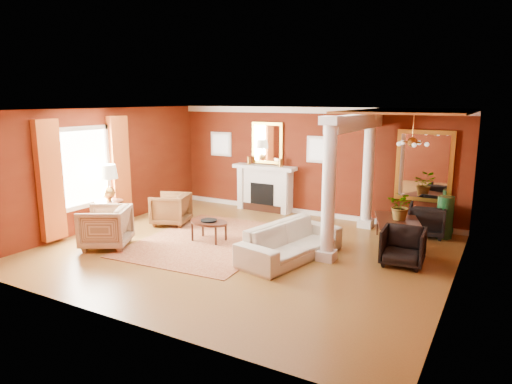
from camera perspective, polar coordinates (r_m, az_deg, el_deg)
The scene contains 27 objects.
ground at distance 9.60m, azimuth -1.47°, elevation -7.34°, with size 8.00×8.00×0.00m, color brown.
room_shell at distance 9.15m, azimuth -1.53°, elevation 4.70°, with size 8.04×7.04×2.92m.
fireplace at distance 12.85m, azimuth 1.10°, elevation 0.51°, with size 1.85×0.42×1.29m.
overmantel_mirror at distance 12.79m, azimuth 1.41°, elevation 6.13°, with size 0.95×0.07×1.15m.
flank_window_left at distance 13.60m, azimuth -4.38°, elevation 6.00°, with size 0.70×0.07×0.70m.
flank_window_right at distance 12.17m, azimuth 7.92°, elevation 5.27°, with size 0.70×0.07×0.70m.
left_window at distance 11.31m, azimuth -20.37°, elevation 2.26°, with size 0.21×2.55×2.60m.
column_front at distance 8.79m, azimuth 9.07°, elevation 0.37°, with size 0.36×0.36×2.80m.
column_back at distance 11.33m, azimuth 13.85°, elevation 2.68°, with size 0.36×0.36×2.80m.
header_beam at distance 10.15m, azimuth 12.47°, elevation 8.53°, with size 0.30×3.20×0.32m, color white.
amber_ceiling at distance 9.72m, azimuth 18.85°, elevation 9.54°, with size 2.30×3.40×0.04m, color #DC8D40.
dining_mirror at distance 11.50m, azimuth 20.26°, elevation 3.05°, with size 1.30×0.07×1.70m.
chandelier at distance 9.80m, azimuth 18.96°, elevation 5.89°, with size 0.60×0.62×0.75m.
crown_trim at distance 12.19m, azimuth 6.94°, elevation 10.12°, with size 8.00×0.08×0.16m, color white.
base_trim at distance 12.56m, azimuth 6.63°, elevation -2.57°, with size 8.00×0.08×0.12m, color white.
rug at distance 10.29m, azimuth -5.77°, elevation -6.04°, with size 2.83×3.77×0.02m, color maroon.
sofa at distance 9.05m, azimuth 4.40°, elevation -5.48°, with size 2.37×0.69×0.93m, color beige.
armchair_leopard at distance 11.64m, azimuth -10.60°, elevation -1.92°, with size 0.85×0.79×0.87m, color black.
armchair_stripe at distance 10.21m, azimuth -18.31°, elevation -3.95°, with size 0.94×0.88×0.97m, color tan.
coffee_table at distance 10.16m, azimuth -5.91°, elevation -3.91°, with size 0.90×0.90×0.46m.
coffee_book at distance 10.14m, azimuth -6.14°, elevation -3.07°, with size 0.15×0.02×0.21m, color black.
side_table at distance 11.23m, azimuth -18.00°, elevation 0.67°, with size 0.64×0.64×1.61m.
dining_table at distance 10.29m, azimuth 17.46°, elevation -4.03°, with size 1.57×0.55×0.88m, color black.
dining_chair_near at distance 9.13m, azimuth 17.90°, elevation -6.30°, with size 0.77×0.72×0.80m, color black.
dining_chair_far at distance 11.23m, azimuth 20.59°, elevation -3.10°, with size 0.80×0.75×0.82m, color black.
green_urn at distance 11.20m, azimuth 22.49°, elevation -3.43°, with size 0.41×0.41×0.97m.
potted_plant at distance 10.18m, azimuth 17.82°, elevation -0.27°, with size 0.56×0.62×0.49m, color #26591E.
Camera 1 is at (4.66, -7.80, 3.11)m, focal length 32.00 mm.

